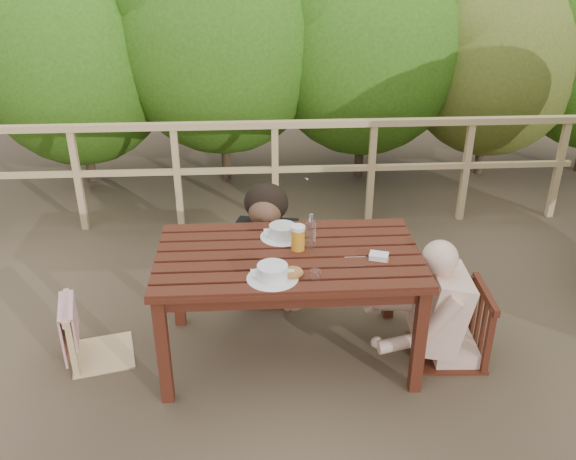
{
  "coord_description": "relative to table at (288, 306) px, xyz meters",
  "views": [
    {
      "loc": [
        -0.2,
        -3.28,
        2.57
      ],
      "look_at": [
        0.0,
        0.05,
        0.9
      ],
      "focal_mm": 38.0,
      "sensor_mm": 36.0,
      "label": 1
    }
  ],
  "objects": [
    {
      "name": "beer_glass",
      "position": [
        0.06,
        0.05,
        0.46
      ],
      "size": [
        0.09,
        0.09,
        0.17
      ],
      "primitive_type": "cylinder",
      "color": "gold",
      "rests_on": "table"
    },
    {
      "name": "chair_right",
      "position": [
        1.06,
        -0.06,
        0.09
      ],
      "size": [
        0.49,
        0.49,
        0.93
      ],
      "primitive_type": "cube",
      "rotation": [
        0.0,
        0.0,
        -1.62
      ],
      "color": "#3A160D",
      "rests_on": "ground"
    },
    {
      "name": "diner_right",
      "position": [
        1.09,
        -0.06,
        0.32
      ],
      "size": [
        0.72,
        0.59,
        1.39
      ],
      "primitive_type": null,
      "rotation": [
        0.0,
        0.0,
        1.52
      ],
      "color": "#D9AD94",
      "rests_on": "ground"
    },
    {
      "name": "tumbler",
      "position": [
        0.13,
        -0.31,
        0.41
      ],
      "size": [
        0.06,
        0.06,
        0.07
      ],
      "primitive_type": "cylinder",
      "color": "silver",
      "rests_on": "table"
    },
    {
      "name": "table",
      "position": [
        0.0,
        0.0,
        0.0
      ],
      "size": [
        1.63,
        0.91,
        0.75
      ],
      "primitive_type": "cube",
      "color": "#3A160D",
      "rests_on": "ground"
    },
    {
      "name": "chair_left",
      "position": [
        -1.23,
        0.06,
        0.03
      ],
      "size": [
        0.49,
        0.49,
        0.82
      ],
      "primitive_type": "cube",
      "rotation": [
        0.0,
        0.0,
        1.81
      ],
      "color": "tan",
      "rests_on": "ground"
    },
    {
      "name": "hedge_row",
      "position": [
        0.4,
        3.2,
        1.52
      ],
      "size": [
        6.6,
        1.6,
        3.8
      ],
      "primitive_type": null,
      "color": "#2F5913",
      "rests_on": "ground"
    },
    {
      "name": "soup_far",
      "position": [
        -0.03,
        0.22,
        0.42
      ],
      "size": [
        0.29,
        0.29,
        0.1
      ],
      "primitive_type": "cylinder",
      "color": "white",
      "rests_on": "table"
    },
    {
      "name": "ground",
      "position": [
        0.0,
        0.0,
        -0.38
      ],
      "size": [
        60.0,
        60.0,
        0.0
      ],
      "primitive_type": "plane",
      "color": "brown",
      "rests_on": "ground"
    },
    {
      "name": "bottle",
      "position": [
        0.14,
        0.06,
        0.5
      ],
      "size": [
        0.06,
        0.06,
        0.25
      ],
      "primitive_type": "cylinder",
      "color": "silver",
      "rests_on": "table"
    },
    {
      "name": "railing",
      "position": [
        0.0,
        2.0,
        0.13
      ],
      "size": [
        5.6,
        0.1,
        1.01
      ],
      "primitive_type": "cube",
      "color": "tan",
      "rests_on": "ground"
    },
    {
      "name": "soup_near",
      "position": [
        -0.11,
        -0.29,
        0.43
      ],
      "size": [
        0.3,
        0.3,
        0.1
      ],
      "primitive_type": "cylinder",
      "color": "silver",
      "rests_on": "table"
    },
    {
      "name": "woman",
      "position": [
        -0.09,
        0.87,
        0.34
      ],
      "size": [
        0.69,
        0.8,
        1.43
      ],
      "primitive_type": null,
      "rotation": [
        0.0,
        0.0,
        2.97
      ],
      "color": "black",
      "rests_on": "ground"
    },
    {
      "name": "butter_tub",
      "position": [
        0.54,
        -0.11,
        0.4
      ],
      "size": [
        0.13,
        0.11,
        0.05
      ],
      "primitive_type": "cube",
      "rotation": [
        0.0,
        0.0,
        -0.33
      ],
      "color": "white",
      "rests_on": "table"
    },
    {
      "name": "chair_far",
      "position": [
        -0.09,
        0.85,
        0.08
      ],
      "size": [
        0.53,
        0.53,
        0.92
      ],
      "primitive_type": "cube",
      "rotation": [
        0.0,
        0.0,
        -0.17
      ],
      "color": "#3A160D",
      "rests_on": "ground"
    },
    {
      "name": "bread_roll",
      "position": [
        0.01,
        -0.28,
        0.41
      ],
      "size": [
        0.13,
        0.1,
        0.07
      ],
      "primitive_type": "ellipsoid",
      "color": "#A36827",
      "rests_on": "table"
    }
  ]
}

